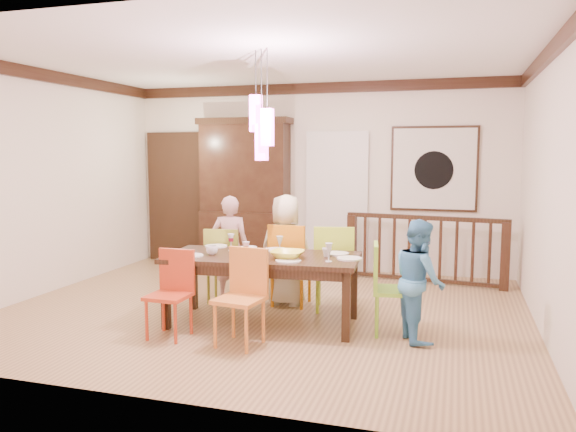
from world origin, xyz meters
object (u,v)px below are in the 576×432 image
(china_hutch, at_px, (245,193))
(person_far_left, at_px, (230,247))
(person_far_mid, at_px, (286,250))
(balustrade, at_px, (424,248))
(person_end_right, at_px, (419,280))
(chair_end_right, at_px, (394,283))
(chair_far_left, at_px, (225,259))
(dining_table, at_px, (262,263))

(china_hutch, bearing_deg, person_far_left, -74.23)
(person_far_left, height_order, person_far_mid, person_far_mid)
(person_far_left, bearing_deg, balustrade, -155.27)
(person_far_left, relative_size, person_end_right, 1.09)
(chair_end_right, height_order, person_far_left, person_far_left)
(china_hutch, height_order, person_end_right, china_hutch)
(chair_end_right, relative_size, china_hutch, 0.39)
(chair_end_right, xyz_separation_m, balustrade, (0.17, 2.38, -0.03))
(person_far_mid, distance_m, person_end_right, 1.83)
(balustrade, distance_m, person_end_right, 2.49)
(person_end_right, bearing_deg, person_far_mid, 40.25)
(chair_far_left, height_order, chair_end_right, chair_far_left)
(chair_end_right, bearing_deg, balustrade, -12.40)
(dining_table, bearing_deg, person_far_mid, 84.02)
(dining_table, relative_size, person_far_left, 1.62)
(china_hutch, bearing_deg, person_end_right, -44.14)
(china_hutch, bearing_deg, chair_end_right, -45.59)
(balustrade, bearing_deg, dining_table, -115.42)
(chair_end_right, xyz_separation_m, person_far_left, (-2.12, 0.80, 0.12))
(chair_end_right, relative_size, person_far_mid, 0.69)
(person_far_mid, relative_size, person_end_right, 1.12)
(person_far_left, bearing_deg, dining_table, 120.38)
(chair_end_right, height_order, person_end_right, person_end_right)
(dining_table, distance_m, person_far_mid, 0.80)
(dining_table, height_order, chair_far_left, chair_far_left)
(dining_table, relative_size, person_far_mid, 1.57)
(chair_far_left, bearing_deg, china_hutch, -84.51)
(person_far_left, distance_m, person_end_right, 2.55)
(chair_end_right, bearing_deg, person_far_left, 61.03)
(person_far_left, distance_m, person_far_mid, 0.75)
(china_hutch, bearing_deg, dining_table, -65.44)
(chair_far_left, bearing_deg, balustrade, -152.24)
(balustrade, height_order, person_far_mid, person_far_mid)
(person_far_mid, bearing_deg, person_end_right, 152.80)
(chair_far_left, relative_size, person_far_mid, 0.69)
(dining_table, relative_size, balustrade, 0.93)
(chair_far_left, bearing_deg, person_far_left, -104.21)
(balustrade, xyz_separation_m, person_far_mid, (-1.54, -1.65, 0.17))
(dining_table, distance_m, person_far_left, 1.13)
(chair_far_left, distance_m, chair_end_right, 2.24)
(balustrade, xyz_separation_m, person_far_left, (-2.29, -1.58, 0.15))
(person_end_right, bearing_deg, balustrade, -20.41)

